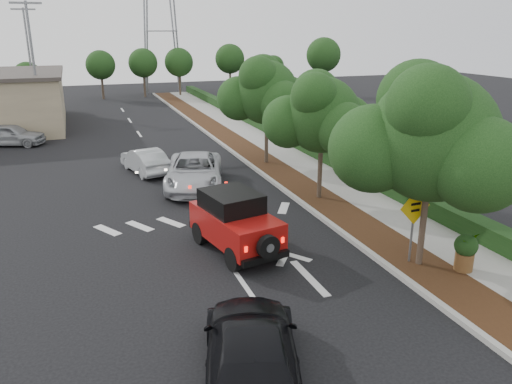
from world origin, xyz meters
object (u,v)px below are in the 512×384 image
silver_suv_ahead (194,171)px  speed_hump_sign (414,216)px  red_jeep (233,221)px  black_suv_oncoming (252,353)px

silver_suv_ahead → speed_hump_sign: bearing=-50.6°
red_jeep → black_suv_oncoming: red_jeep is taller
silver_suv_ahead → speed_hump_sign: (4.55, -10.49, 0.90)m
silver_suv_ahead → black_suv_oncoming: (-2.07, -14.04, -0.04)m
red_jeep → black_suv_oncoming: 6.85m
silver_suv_ahead → speed_hump_sign: size_ratio=2.30×
black_suv_oncoming → speed_hump_sign: 7.57m
silver_suv_ahead → red_jeep: bearing=-77.1°
black_suv_oncoming → silver_suv_ahead: bearing=-81.2°
red_jeep → speed_hump_sign: size_ratio=1.71×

